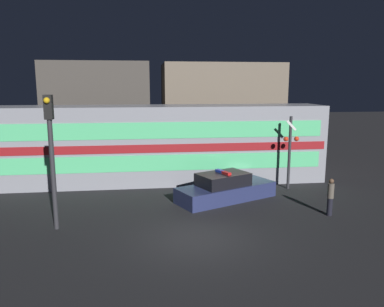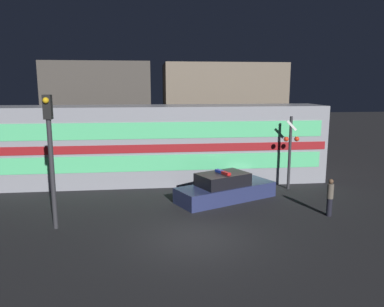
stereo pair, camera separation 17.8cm
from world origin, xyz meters
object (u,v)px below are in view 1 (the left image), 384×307
Objects in this scene: pedestrian at (330,197)px; traffic_light_corner at (51,149)px; police_car at (225,189)px; train at (163,144)px; crossing_signal_near at (290,149)px.

traffic_light_corner reaches higher than pedestrian.
pedestrian is at bearing -59.58° from police_car.
traffic_light_corner is at bearing -123.60° from train.
train is at bearing 101.26° from police_car.
police_car is at bearing -158.78° from crossing_signal_near.
crossing_signal_near is (3.78, 1.47, 1.65)m from police_car.
crossing_signal_near is at bearing -20.17° from train.
train is 4.70× the size of crossing_signal_near.
traffic_light_corner is (-7.32, -2.86, 2.62)m from police_car.
train is 11.29× the size of pedestrian.
crossing_signal_near is at bearing -3.51° from police_car.
police_car is 4.84m from pedestrian.
traffic_light_corner is at bearing 176.65° from police_car.
train is 7.04m from crossing_signal_near.
traffic_light_corner reaches higher than crossing_signal_near.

